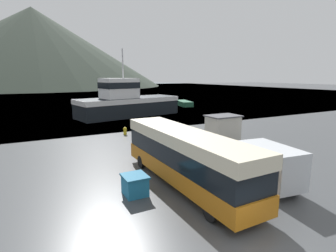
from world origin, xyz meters
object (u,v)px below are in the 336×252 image
at_px(delivery_van, 264,163).
at_px(small_boat, 184,103).
at_px(tour_bus, 184,155).
at_px(dock_kiosk, 223,128).
at_px(fishing_boat, 127,102).
at_px(storage_bin, 135,185).

xyz_separation_m(delivery_van, small_boat, (18.01, 39.72, -0.81)).
relative_size(tour_bus, dock_kiosk, 3.52).
xyz_separation_m(dock_kiosk, small_boat, (12.93, 29.54, -0.78)).
bearing_deg(delivery_van, fishing_boat, 93.62).
height_order(tour_bus, dock_kiosk, tour_bus).
bearing_deg(small_boat, storage_bin, 68.98).
bearing_deg(tour_bus, dock_kiosk, 39.18).
distance_m(dock_kiosk, small_boat, 32.26).
bearing_deg(fishing_boat, storage_bin, -29.90).
relative_size(delivery_van, small_boat, 0.82).
distance_m(tour_bus, fishing_boat, 29.31).
distance_m(fishing_boat, small_boat, 18.67).
xyz_separation_m(delivery_van, fishing_boat, (1.67, 30.87, 1.01)).
relative_size(tour_bus, small_boat, 1.71).
bearing_deg(storage_bin, tour_bus, -1.44).
bearing_deg(dock_kiosk, tour_bus, -139.82).
bearing_deg(tour_bus, small_boat, 58.19).
height_order(tour_bus, storage_bin, tour_bus).
relative_size(tour_bus, delivery_van, 2.07).
xyz_separation_m(delivery_van, dock_kiosk, (5.08, 10.18, -0.02)).
height_order(delivery_van, fishing_boat, fishing_boat).
xyz_separation_m(tour_bus, fishing_boat, (6.04, 28.67, 0.47)).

